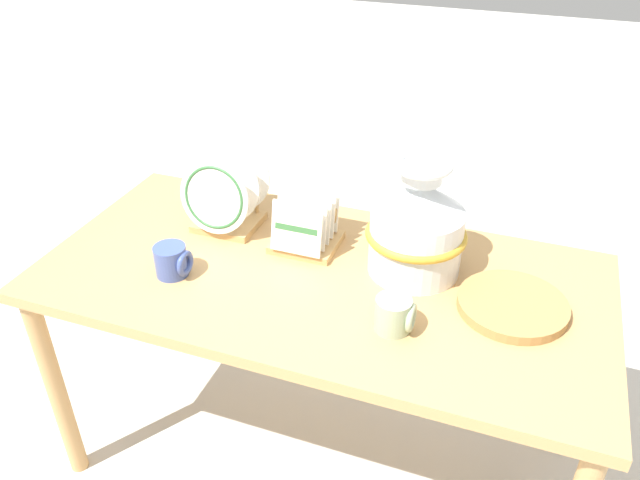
% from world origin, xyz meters
% --- Properties ---
extents(ground_plane, '(14.00, 14.00, 0.00)m').
position_xyz_m(ground_plane, '(0.00, 0.00, 0.00)').
color(ground_plane, beige).
extents(display_table, '(1.57, 0.77, 0.75)m').
position_xyz_m(display_table, '(0.00, 0.00, 0.67)').
color(display_table, tan).
rests_on(display_table, ground_plane).
extents(ceramic_vase, '(0.28, 0.28, 0.34)m').
position_xyz_m(ceramic_vase, '(0.24, 0.11, 0.90)').
color(ceramic_vase, silver).
rests_on(ceramic_vase, display_table).
extents(dish_rack_round_plates, '(0.22, 0.20, 0.25)m').
position_xyz_m(dish_rack_round_plates, '(-0.36, 0.13, 0.85)').
color(dish_rack_round_plates, tan).
rests_on(dish_rack_round_plates, display_table).
extents(dish_rack_square_plates, '(0.19, 0.19, 0.17)m').
position_xyz_m(dish_rack_square_plates, '(-0.09, 0.12, 0.81)').
color(dish_rack_square_plates, tan).
rests_on(dish_rack_square_plates, display_table).
extents(wicker_charger_stack, '(0.28, 0.28, 0.03)m').
position_xyz_m(wicker_charger_stack, '(0.52, 0.02, 0.76)').
color(wicker_charger_stack, '#AD7F47').
rests_on(wicker_charger_stack, display_table).
extents(mug_sage_glaze, '(0.10, 0.09, 0.09)m').
position_xyz_m(mug_sage_glaze, '(0.25, -0.16, 0.80)').
color(mug_sage_glaze, '#9EB28E').
rests_on(mug_sage_glaze, display_table).
extents(mug_cobalt_glaze, '(0.10, 0.09, 0.09)m').
position_xyz_m(mug_cobalt_glaze, '(-0.38, -0.14, 0.80)').
color(mug_cobalt_glaze, '#42569E').
rests_on(mug_cobalt_glaze, display_table).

